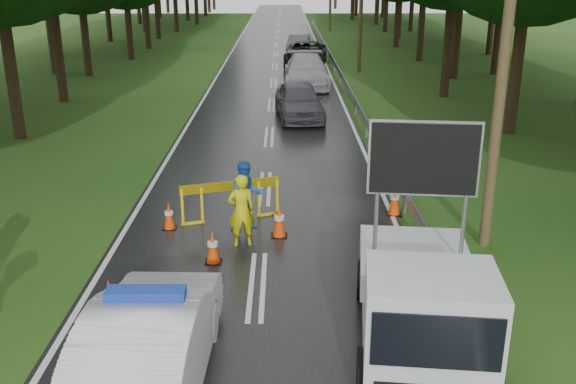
{
  "coord_description": "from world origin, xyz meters",
  "views": [
    {
      "loc": [
        0.54,
        -11.64,
        6.12
      ],
      "look_at": [
        0.64,
        2.04,
        1.3
      ],
      "focal_mm": 40.0,
      "sensor_mm": 36.0,
      "label": 1
    }
  ],
  "objects_px": {
    "police_sedan": "(150,344)",
    "barrier": "(230,191)",
    "queue_car_fourth": "(299,45)",
    "work_truck": "(422,299)",
    "officer": "(241,211)",
    "civilian": "(246,196)",
    "queue_car_first": "(299,101)",
    "queue_car_third": "(306,54)",
    "queue_car_second": "(306,71)"
  },
  "relations": [
    {
      "from": "police_sedan",
      "to": "barrier",
      "type": "bearing_deg",
      "value": -93.9
    },
    {
      "from": "queue_car_fourth",
      "to": "work_truck",
      "type": "bearing_deg",
      "value": -81.63
    },
    {
      "from": "barrier",
      "to": "officer",
      "type": "height_order",
      "value": "officer"
    },
    {
      "from": "civilian",
      "to": "queue_car_first",
      "type": "bearing_deg",
      "value": 66.53
    },
    {
      "from": "queue_car_first",
      "to": "queue_car_fourth",
      "type": "bearing_deg",
      "value": 83.25
    },
    {
      "from": "barrier",
      "to": "queue_car_third",
      "type": "xyz_separation_m",
      "value": [
        2.81,
        26.76,
        -0.02
      ]
    },
    {
      "from": "work_truck",
      "to": "barrier",
      "type": "height_order",
      "value": "work_truck"
    },
    {
      "from": "work_truck",
      "to": "queue_car_second",
      "type": "xyz_separation_m",
      "value": [
        -1.0,
        25.38,
        -0.16
      ]
    },
    {
      "from": "work_truck",
      "to": "queue_car_fourth",
      "type": "relative_size",
      "value": 1.14
    },
    {
      "from": "police_sedan",
      "to": "work_truck",
      "type": "bearing_deg",
      "value": -165.75
    },
    {
      "from": "officer",
      "to": "queue_car_first",
      "type": "distance_m",
      "value": 13.17
    },
    {
      "from": "queue_car_first",
      "to": "queue_car_second",
      "type": "height_order",
      "value": "queue_car_second"
    },
    {
      "from": "civilian",
      "to": "work_truck",
      "type": "bearing_deg",
      "value": -75.66
    },
    {
      "from": "queue_car_first",
      "to": "queue_car_fourth",
      "type": "xyz_separation_m",
      "value": [
        0.49,
        21.26,
        -0.08
      ]
    },
    {
      "from": "queue_car_second",
      "to": "barrier",
      "type": "bearing_deg",
      "value": -97.83
    },
    {
      "from": "work_truck",
      "to": "queue_car_first",
      "type": "xyz_separation_m",
      "value": [
        -1.59,
        17.44,
        -0.22
      ]
    },
    {
      "from": "work_truck",
      "to": "queue_car_second",
      "type": "relative_size",
      "value": 0.84
    },
    {
      "from": "queue_car_first",
      "to": "queue_car_third",
      "type": "xyz_separation_m",
      "value": [
        0.81,
        15.26,
        0.01
      ]
    },
    {
      "from": "police_sedan",
      "to": "queue_car_fourth",
      "type": "xyz_separation_m",
      "value": [
        3.17,
        39.65,
        -0.08
      ]
    },
    {
      "from": "queue_car_fourth",
      "to": "civilian",
      "type": "bearing_deg",
      "value": -86.79
    },
    {
      "from": "work_truck",
      "to": "queue_car_fourth",
      "type": "distance_m",
      "value": 38.72
    },
    {
      "from": "queue_car_second",
      "to": "queue_car_fourth",
      "type": "height_order",
      "value": "queue_car_second"
    },
    {
      "from": "work_truck",
      "to": "officer",
      "type": "bearing_deg",
      "value": 132.85
    },
    {
      "from": "barrier",
      "to": "queue_car_second",
      "type": "bearing_deg",
      "value": 64.89
    },
    {
      "from": "barrier",
      "to": "officer",
      "type": "relative_size",
      "value": 1.41
    },
    {
      "from": "queue_car_first",
      "to": "queue_car_second",
      "type": "distance_m",
      "value": 7.97
    },
    {
      "from": "queue_car_third",
      "to": "queue_car_fourth",
      "type": "height_order",
      "value": "queue_car_third"
    },
    {
      "from": "barrier",
      "to": "queue_car_first",
      "type": "relative_size",
      "value": 0.54
    },
    {
      "from": "queue_car_second",
      "to": "queue_car_third",
      "type": "relative_size",
      "value": 1.01
    },
    {
      "from": "officer",
      "to": "queue_car_second",
      "type": "bearing_deg",
      "value": -110.32
    },
    {
      "from": "civilian",
      "to": "queue_car_first",
      "type": "xyz_separation_m",
      "value": [
        1.56,
        12.07,
        -0.09
      ]
    },
    {
      "from": "police_sedan",
      "to": "queue_car_third",
      "type": "relative_size",
      "value": 0.84
    },
    {
      "from": "queue_car_first",
      "to": "work_truck",
      "type": "bearing_deg",
      "value": -90.2
    },
    {
      "from": "officer",
      "to": "civilian",
      "type": "bearing_deg",
      "value": -107.95
    },
    {
      "from": "barrier",
      "to": "queue_car_fourth",
      "type": "height_order",
      "value": "queue_car_fourth"
    },
    {
      "from": "queue_car_first",
      "to": "queue_car_third",
      "type": "distance_m",
      "value": 15.28
    },
    {
      "from": "queue_car_first",
      "to": "queue_car_third",
      "type": "height_order",
      "value": "queue_car_third"
    },
    {
      "from": "barrier",
      "to": "queue_car_first",
      "type": "height_order",
      "value": "queue_car_first"
    },
    {
      "from": "officer",
      "to": "queue_car_fourth",
      "type": "xyz_separation_m",
      "value": [
        2.12,
        34.33,
        -0.17
      ]
    },
    {
      "from": "officer",
      "to": "civilian",
      "type": "distance_m",
      "value": 1.0
    },
    {
      "from": "barrier",
      "to": "queue_car_third",
      "type": "height_order",
      "value": "queue_car_third"
    },
    {
      "from": "work_truck",
      "to": "queue_car_third",
      "type": "distance_m",
      "value": 32.71
    },
    {
      "from": "police_sedan",
      "to": "civilian",
      "type": "xyz_separation_m",
      "value": [
        1.11,
        6.32,
        0.09
      ]
    },
    {
      "from": "work_truck",
      "to": "barrier",
      "type": "relative_size",
      "value": 1.95
    },
    {
      "from": "queue_car_fourth",
      "to": "officer",
      "type": "bearing_deg",
      "value": -86.79
    },
    {
      "from": "work_truck",
      "to": "officer",
      "type": "height_order",
      "value": "work_truck"
    },
    {
      "from": "barrier",
      "to": "civilian",
      "type": "bearing_deg",
      "value": -69.54
    },
    {
      "from": "officer",
      "to": "civilian",
      "type": "xyz_separation_m",
      "value": [
        0.06,
        1.0,
        -0.0
      ]
    },
    {
      "from": "queue_car_fourth",
      "to": "barrier",
      "type": "bearing_deg",
      "value": -87.61
    },
    {
      "from": "work_truck",
      "to": "officer",
      "type": "xyz_separation_m",
      "value": [
        -3.22,
        4.37,
        -0.12
      ]
    }
  ]
}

